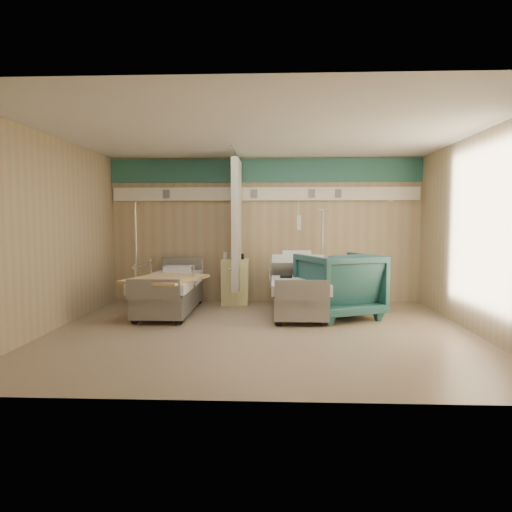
# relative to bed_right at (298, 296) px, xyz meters

# --- Properties ---
(ground) EXTENTS (6.00, 5.00, 0.00)m
(ground) POSITION_rel_bed_right_xyz_m (-0.60, -1.30, -0.32)
(ground) COLOR gray
(ground) RESTS_ON ground
(room_walls) EXTENTS (6.04, 5.04, 2.82)m
(room_walls) POSITION_rel_bed_right_xyz_m (-0.63, -1.05, 1.55)
(room_walls) COLOR tan
(room_walls) RESTS_ON ground
(bed_right) EXTENTS (1.00, 2.16, 0.63)m
(bed_right) POSITION_rel_bed_right_xyz_m (0.00, 0.00, 0.00)
(bed_right) COLOR silver
(bed_right) RESTS_ON ground
(bed_left) EXTENTS (1.00, 2.16, 0.63)m
(bed_left) POSITION_rel_bed_right_xyz_m (-2.20, 0.00, 0.00)
(bed_left) COLOR silver
(bed_left) RESTS_ON ground
(bedside_cabinet) EXTENTS (0.50, 0.48, 0.85)m
(bedside_cabinet) POSITION_rel_bed_right_xyz_m (-1.15, 0.90, 0.11)
(bedside_cabinet) COLOR #EDE494
(bedside_cabinet) RESTS_ON ground
(visitor_armchair) EXTENTS (1.51, 1.53, 1.07)m
(visitor_armchair) POSITION_rel_bed_right_xyz_m (0.65, -0.23, 0.22)
(visitor_armchair) COLOR #1F4E4E
(visitor_armchair) RESTS_ON ground
(waffle_blanket) EXTENTS (0.73, 0.71, 0.06)m
(waffle_blanket) POSITION_rel_bed_right_xyz_m (0.68, -0.26, 0.78)
(waffle_blanket) COLOR silver
(waffle_blanket) RESTS_ON visitor_armchair
(iv_stand_right) EXTENTS (0.32, 0.32, 1.80)m
(iv_stand_right) POSITION_rel_bed_right_xyz_m (0.50, 0.98, 0.05)
(iv_stand_right) COLOR silver
(iv_stand_right) RESTS_ON ground
(iv_stand_left) EXTENTS (0.35, 0.35, 1.95)m
(iv_stand_left) POSITION_rel_bed_right_xyz_m (-3.00, 0.73, 0.08)
(iv_stand_left) COLOR silver
(iv_stand_left) RESTS_ON ground
(call_remote) EXTENTS (0.21, 0.11, 0.04)m
(call_remote) POSITION_rel_bed_right_xyz_m (-0.21, -0.11, 0.34)
(call_remote) COLOR black
(call_remote) RESTS_ON bed_right
(tan_blanket) EXTENTS (1.29, 1.46, 0.04)m
(tan_blanket) POSITION_rel_bed_right_xyz_m (-2.15, -0.46, 0.34)
(tan_blanket) COLOR tan
(tan_blanket) RESTS_ON bed_left
(toiletry_bag) EXTENTS (0.20, 0.13, 0.11)m
(toiletry_bag) POSITION_rel_bed_right_xyz_m (-1.09, 0.98, 0.59)
(toiletry_bag) COLOR black
(toiletry_bag) RESTS_ON bedside_cabinet
(white_cup) EXTENTS (0.12, 0.12, 0.14)m
(white_cup) POSITION_rel_bed_right_xyz_m (-1.33, 0.87, 0.61)
(white_cup) COLOR white
(white_cup) RESTS_ON bedside_cabinet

